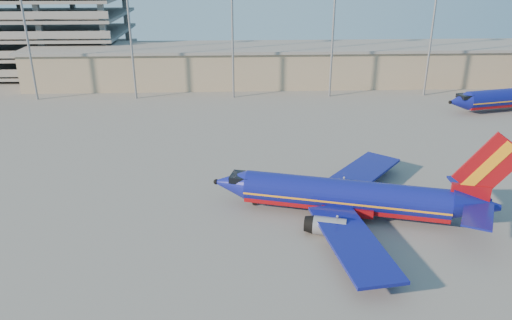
# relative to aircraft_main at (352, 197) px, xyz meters

# --- Properties ---
(ground) EXTENTS (220.00, 220.00, 0.00)m
(ground) POSITION_rel_aircraft_main_xyz_m (-8.14, 5.25, -2.39)
(ground) COLOR slate
(ground) RESTS_ON ground
(terminal_building) EXTENTS (122.00, 16.00, 8.50)m
(terminal_building) POSITION_rel_aircraft_main_xyz_m (1.86, 63.25, 1.93)
(terminal_building) COLOR gray
(terminal_building) RESTS_ON ground
(parking_garage) EXTENTS (62.00, 32.00, 21.40)m
(parking_garage) POSITION_rel_aircraft_main_xyz_m (-70.14, 79.30, 9.34)
(parking_garage) COLOR slate
(parking_garage) RESTS_ON ground
(light_mast_row) EXTENTS (101.60, 1.60, 28.65)m
(light_mast_row) POSITION_rel_aircraft_main_xyz_m (-3.14, 51.25, 15.17)
(light_mast_row) COLOR gray
(light_mast_row) RESTS_ON ground
(aircraft_main) EXTENTS (32.23, 30.57, 11.17)m
(aircraft_main) POSITION_rel_aircraft_main_xyz_m (0.00, 0.00, 0.00)
(aircraft_main) COLOR navy
(aircraft_main) RESTS_ON ground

